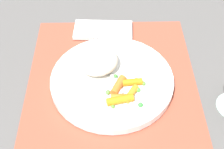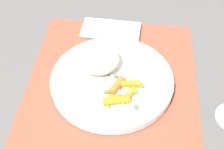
{
  "view_description": "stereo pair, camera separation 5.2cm",
  "coord_description": "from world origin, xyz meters",
  "px_view_note": "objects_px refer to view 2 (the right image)",
  "views": [
    {
      "loc": [
        0.46,
        -0.01,
        0.54
      ],
      "look_at": [
        0.0,
        0.0,
        0.03
      ],
      "focal_mm": 51.14,
      "sensor_mm": 36.0,
      "label": 1
    },
    {
      "loc": [
        0.46,
        0.04,
        0.54
      ],
      "look_at": [
        0.0,
        0.0,
        0.03
      ],
      "focal_mm": 51.14,
      "sensor_mm": 36.0,
      "label": 2
    }
  ],
  "objects_px": {
    "plate": "(112,80)",
    "fork": "(110,68)",
    "carrot_portion": "(121,92)",
    "napkin": "(111,30)",
    "rice_mound": "(99,59)"
  },
  "relations": [
    {
      "from": "rice_mound",
      "to": "fork",
      "type": "xyz_separation_m",
      "value": [
        0.01,
        0.02,
        -0.02
      ]
    },
    {
      "from": "rice_mound",
      "to": "napkin",
      "type": "height_order",
      "value": "rice_mound"
    },
    {
      "from": "plate",
      "to": "rice_mound",
      "type": "relative_size",
      "value": 2.92
    },
    {
      "from": "fork",
      "to": "napkin",
      "type": "distance_m",
      "value": 0.16
    },
    {
      "from": "carrot_portion",
      "to": "fork",
      "type": "xyz_separation_m",
      "value": [
        -0.07,
        -0.03,
        -0.0
      ]
    },
    {
      "from": "rice_mound",
      "to": "fork",
      "type": "distance_m",
      "value": 0.03
    },
    {
      "from": "carrot_portion",
      "to": "napkin",
      "type": "distance_m",
      "value": 0.23
    },
    {
      "from": "plate",
      "to": "fork",
      "type": "relative_size",
      "value": 1.39
    },
    {
      "from": "carrot_portion",
      "to": "plate",
      "type": "bearing_deg",
      "value": -153.42
    },
    {
      "from": "plate",
      "to": "napkin",
      "type": "relative_size",
      "value": 1.79
    },
    {
      "from": "napkin",
      "to": "fork",
      "type": "bearing_deg",
      "value": 4.58
    },
    {
      "from": "fork",
      "to": "napkin",
      "type": "bearing_deg",
      "value": -175.42
    },
    {
      "from": "fork",
      "to": "plate",
      "type": "bearing_deg",
      "value": 16.69
    },
    {
      "from": "fork",
      "to": "napkin",
      "type": "height_order",
      "value": "fork"
    },
    {
      "from": "carrot_portion",
      "to": "fork",
      "type": "distance_m",
      "value": 0.08
    }
  ]
}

